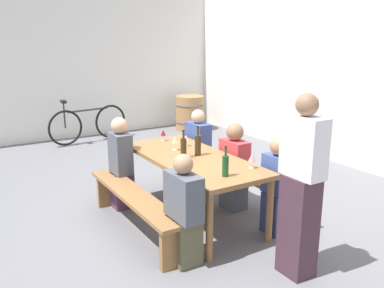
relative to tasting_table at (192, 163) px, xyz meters
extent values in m
plane|color=slate|center=(0.00, 0.00, -0.67)|extent=(24.00, 24.00, 0.00)
cube|color=silver|center=(0.00, 3.34, 0.93)|extent=(14.00, 0.20, 3.20)
cube|color=silver|center=(-4.82, 0.00, 0.93)|extent=(0.20, 7.08, 3.20)
cube|color=olive|center=(0.00, 0.00, 0.05)|extent=(2.00, 0.87, 0.05)
cylinder|color=olive|center=(-0.92, -0.37, -0.32)|extent=(0.07, 0.07, 0.70)
cylinder|color=olive|center=(0.92, -0.37, -0.32)|extent=(0.07, 0.07, 0.70)
cylinder|color=olive|center=(-0.92, 0.37, -0.32)|extent=(0.07, 0.07, 0.70)
cylinder|color=olive|center=(0.92, 0.37, -0.32)|extent=(0.07, 0.07, 0.70)
cube|color=olive|center=(0.00, -0.73, -0.24)|extent=(1.90, 0.30, 0.04)
cube|color=olive|center=(-0.85, -0.73, -0.47)|extent=(0.06, 0.24, 0.41)
cube|color=olive|center=(0.85, -0.73, -0.47)|extent=(0.06, 0.24, 0.41)
cube|color=olive|center=(0.00, 0.73, -0.24)|extent=(1.90, 0.30, 0.04)
cube|color=olive|center=(-0.85, 0.73, -0.47)|extent=(0.06, 0.24, 0.41)
cube|color=olive|center=(0.85, 0.73, -0.47)|extent=(0.06, 0.24, 0.41)
cylinder|color=#194723|center=(0.75, -0.08, 0.18)|extent=(0.06, 0.06, 0.21)
cylinder|color=#194723|center=(0.75, -0.08, 0.33)|extent=(0.02, 0.02, 0.08)
cylinder|color=black|center=(0.75, -0.08, 0.38)|extent=(0.02, 0.02, 0.01)
cylinder|color=#332814|center=(-0.02, 0.09, 0.19)|extent=(0.07, 0.07, 0.24)
cylinder|color=#332814|center=(-0.02, 0.09, 0.36)|extent=(0.03, 0.03, 0.10)
cylinder|color=black|center=(-0.02, 0.09, 0.42)|extent=(0.03, 0.03, 0.01)
cylinder|color=#332814|center=(-0.02, -0.10, 0.19)|extent=(0.07, 0.07, 0.22)
cylinder|color=#332814|center=(-0.02, -0.10, 0.34)|extent=(0.02, 0.02, 0.09)
cylinder|color=black|center=(-0.02, -0.10, 0.39)|extent=(0.03, 0.03, 0.01)
cylinder|color=silver|center=(-0.83, 0.07, 0.08)|extent=(0.06, 0.06, 0.01)
cylinder|color=silver|center=(-0.83, 0.07, 0.12)|extent=(0.01, 0.01, 0.07)
cone|color=maroon|center=(-0.83, 0.07, 0.19)|extent=(0.07, 0.07, 0.08)
cylinder|color=silver|center=(-0.35, -0.03, 0.08)|extent=(0.06, 0.06, 0.01)
cylinder|color=silver|center=(-0.35, -0.03, 0.12)|extent=(0.01, 0.01, 0.09)
cone|color=beige|center=(-0.35, -0.03, 0.21)|extent=(0.07, 0.07, 0.09)
cylinder|color=silver|center=(-0.43, 0.18, 0.08)|extent=(0.06, 0.06, 0.01)
cylinder|color=silver|center=(-0.43, 0.18, 0.11)|extent=(0.01, 0.01, 0.07)
cone|color=beige|center=(-0.43, 0.18, 0.18)|extent=(0.07, 0.07, 0.07)
cylinder|color=silver|center=(0.68, 0.31, 0.08)|extent=(0.06, 0.06, 0.01)
cylinder|color=silver|center=(0.68, 0.31, 0.12)|extent=(0.01, 0.01, 0.07)
cone|color=#D18C93|center=(0.68, 0.31, 0.19)|extent=(0.08, 0.08, 0.08)
cube|color=#512F47|center=(-0.72, -0.58, -0.45)|extent=(0.25, 0.24, 0.45)
cube|color=#4C515B|center=(-0.72, -0.58, 0.03)|extent=(0.33, 0.20, 0.50)
sphere|color=tan|center=(-0.72, -0.58, 0.38)|extent=(0.20, 0.20, 0.20)
cube|color=brown|center=(0.80, -0.58, -0.45)|extent=(0.31, 0.24, 0.45)
cube|color=#4C515B|center=(0.80, -0.58, -0.01)|extent=(0.42, 0.20, 0.43)
sphere|color=#A87A5B|center=(0.80, -0.58, 0.30)|extent=(0.18, 0.18, 0.18)
cube|color=#494A3E|center=(-0.79, 0.58, -0.45)|extent=(0.29, 0.24, 0.45)
cube|color=#384C8C|center=(-0.79, 0.58, 0.02)|extent=(0.39, 0.20, 0.49)
sphere|color=tan|center=(-0.79, 0.58, 0.36)|extent=(0.19, 0.19, 0.19)
cube|color=#4D5362|center=(0.03, 0.58, -0.45)|extent=(0.29, 0.24, 0.45)
cube|color=#C6383D|center=(0.03, 0.58, -0.01)|extent=(0.39, 0.20, 0.42)
sphere|color=#846047|center=(0.03, 0.58, 0.30)|extent=(0.21, 0.21, 0.21)
cube|color=navy|center=(0.80, 0.58, -0.45)|extent=(0.25, 0.24, 0.45)
cube|color=#384C8C|center=(0.80, 0.58, -0.01)|extent=(0.33, 0.20, 0.43)
sphere|color=#A87A5B|center=(0.80, 0.58, 0.31)|extent=(0.21, 0.21, 0.21)
cube|color=#412934|center=(1.50, 0.18, -0.21)|extent=(0.28, 0.24, 0.93)
cube|color=silver|center=(1.50, 0.18, 0.51)|extent=(0.38, 0.20, 0.52)
sphere|color=#846047|center=(1.50, 0.18, 0.87)|extent=(0.19, 0.19, 0.19)
cylinder|color=#9E7247|center=(-4.08, 2.44, -0.28)|extent=(0.64, 0.64, 0.78)
torus|color=#4C4C51|center=(-4.08, 2.44, -0.09)|extent=(0.68, 0.68, 0.02)
torus|color=#4C4C51|center=(-4.08, 2.44, -0.48)|extent=(0.68, 0.68, 0.02)
torus|color=black|center=(-4.28, 0.61, -0.32)|extent=(0.15, 0.70, 0.70)
torus|color=black|center=(-4.12, -0.38, -0.32)|extent=(0.15, 0.70, 0.70)
cylinder|color=#26262B|center=(-4.20, 0.12, -0.02)|extent=(0.17, 0.84, 0.04)
cylinder|color=#26262B|center=(-4.12, -0.38, -0.07)|extent=(0.03, 0.03, 0.50)
cube|color=black|center=(-4.12, -0.38, 0.20)|extent=(0.20, 0.08, 0.05)
camera|label=1|loc=(3.81, -2.34, 1.40)|focal=38.19mm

